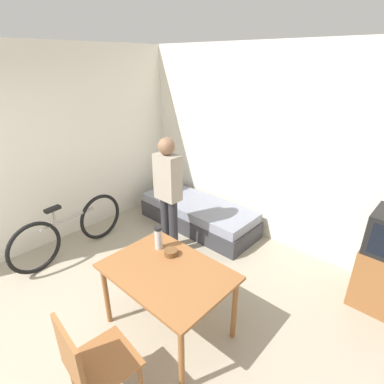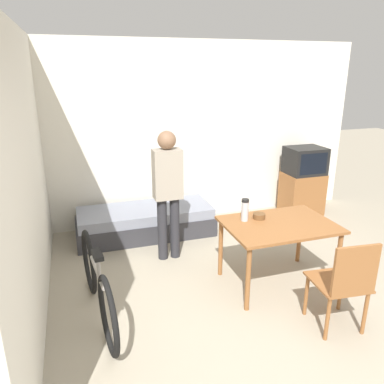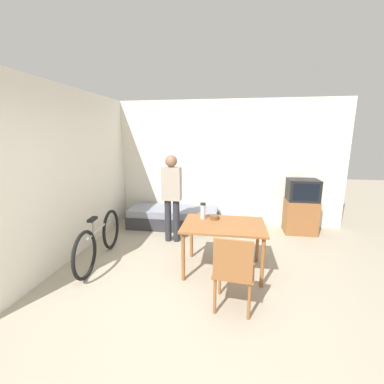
% 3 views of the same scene
% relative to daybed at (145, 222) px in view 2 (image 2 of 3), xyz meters
% --- Properties ---
extents(ground_plane, '(20.00, 20.00, 0.00)m').
position_rel_daybed_xyz_m(ground_plane, '(0.89, -2.80, -0.20)').
color(ground_plane, '#9E937F').
extents(wall_back, '(5.36, 0.06, 2.70)m').
position_rel_daybed_xyz_m(wall_back, '(0.89, 0.49, 1.15)').
color(wall_back, silver).
rests_on(wall_back, ground_plane).
extents(wall_left, '(0.06, 4.26, 2.70)m').
position_rel_daybed_xyz_m(wall_left, '(-1.32, -1.17, 1.15)').
color(wall_left, silver).
rests_on(wall_left, ground_plane).
extents(daybed, '(1.93, 0.76, 0.41)m').
position_rel_daybed_xyz_m(daybed, '(0.00, 0.00, 0.00)').
color(daybed, '#333338').
rests_on(daybed, ground_plane).
extents(tv, '(0.61, 0.47, 1.11)m').
position_rel_daybed_xyz_m(tv, '(2.62, 0.06, 0.35)').
color(tv, brown).
rests_on(tv, ground_plane).
extents(dining_table, '(1.16, 0.83, 0.72)m').
position_rel_daybed_xyz_m(dining_table, '(1.13, -1.71, 0.43)').
color(dining_table, brown).
rests_on(dining_table, ground_plane).
extents(wooden_chair, '(0.49, 0.49, 0.91)m').
position_rel_daybed_xyz_m(wooden_chair, '(1.28, -2.61, 0.31)').
color(wooden_chair, brown).
rests_on(wooden_chair, ground_plane).
extents(bicycle, '(0.22, 1.67, 0.77)m').
position_rel_daybed_xyz_m(bicycle, '(-0.80, -1.72, 0.15)').
color(bicycle, black).
rests_on(bicycle, ground_plane).
extents(person_standing, '(0.34, 0.22, 1.62)m').
position_rel_daybed_xyz_m(person_standing, '(0.15, -0.76, 0.74)').
color(person_standing, '#28282D').
rests_on(person_standing, ground_plane).
extents(thermos_flask, '(0.08, 0.08, 0.25)m').
position_rel_daybed_xyz_m(thermos_flask, '(0.81, -1.52, 0.66)').
color(thermos_flask, '#B7B7BC').
rests_on(thermos_flask, dining_table).
extents(mate_bowl, '(0.14, 0.14, 0.06)m').
position_rel_daybed_xyz_m(mate_bowl, '(0.99, -1.52, 0.55)').
color(mate_bowl, brown).
rests_on(mate_bowl, dining_table).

